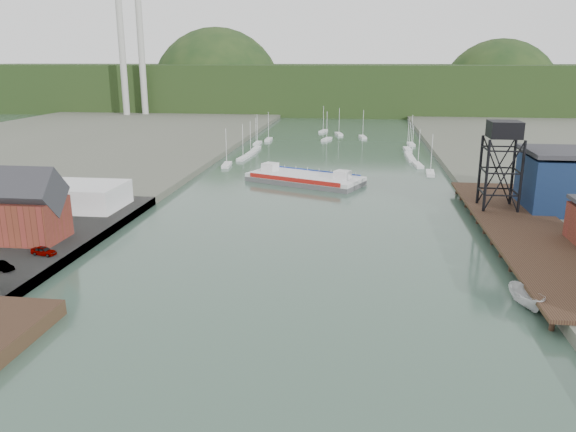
% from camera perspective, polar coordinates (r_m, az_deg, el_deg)
% --- Properties ---
extents(ground, '(600.00, 600.00, 0.00)m').
position_cam_1_polar(ground, '(56.17, -3.49, -15.18)').
color(ground, '#2D463A').
rests_on(ground, ground).
extents(east_pier, '(14.00, 70.00, 2.45)m').
position_cam_1_polar(east_pier, '(100.00, 23.10, -1.25)').
color(east_pier, black).
rests_on(east_pier, ground).
extents(harbor_building, '(12.20, 8.20, 8.90)m').
position_cam_1_polar(harbor_building, '(95.64, -25.42, 0.37)').
color(harbor_building, '#5C281A').
rests_on(harbor_building, west_quay).
extents(white_shed, '(18.00, 12.00, 4.50)m').
position_cam_1_polar(white_shed, '(113.82, -20.83, 1.94)').
color(white_shed, silver).
rests_on(white_shed, west_quay).
extents(lift_tower, '(6.50, 6.50, 16.00)m').
position_cam_1_polar(lift_tower, '(109.16, 21.09, 7.68)').
color(lift_tower, black).
rests_on(lift_tower, east_pier).
extents(marina_sailboats, '(57.71, 92.65, 0.90)m').
position_cam_1_polar(marina_sailboats, '(188.19, 4.52, 6.87)').
color(marina_sailboats, silver).
rests_on(marina_sailboats, ground).
extents(smokestacks, '(11.20, 8.20, 60.00)m').
position_cam_1_polar(smokestacks, '(302.74, -15.54, 15.29)').
color(smokestacks, '#ADADA7').
rests_on(smokestacks, ground).
extents(distant_hills, '(500.00, 120.00, 80.00)m').
position_cam_1_polar(distant_hills, '(349.43, 5.35, 12.51)').
color(distant_hills, black).
rests_on(distant_hills, ground).
extents(chain_ferry, '(29.63, 20.94, 3.96)m').
position_cam_1_polar(chain_ferry, '(135.60, 1.72, 3.85)').
color(chain_ferry, '#504F52').
rests_on(chain_ferry, ground).
extents(motorboat, '(4.12, 6.96, 2.52)m').
position_cam_1_polar(motorboat, '(73.38, 23.05, -7.70)').
color(motorboat, silver).
rests_on(motorboat, ground).
extents(car_west_a, '(3.98, 2.18, 1.28)m').
position_cam_1_polar(car_west_a, '(87.99, -23.57, -3.27)').
color(car_west_a, '#999999').
rests_on(car_west_a, west_quay).
extents(car_west_b, '(3.76, 2.38, 1.17)m').
position_cam_1_polar(car_west_b, '(84.15, -27.05, -4.56)').
color(car_west_b, '#999999').
rests_on(car_west_b, west_quay).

